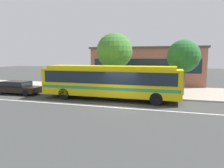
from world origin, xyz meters
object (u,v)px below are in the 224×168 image
(pedestrian_waiting_near_sign, at_px, (125,84))
(pedestrian_standing_by_tree, at_px, (105,84))
(transit_bus, at_px, (110,80))
(sedan_behind_bus, at_px, (18,87))
(pedestrian_walking_along_curb, at_px, (112,83))
(street_tree_mid_block, at_px, (184,56))
(bus_stop_sign, at_px, (165,78))
(street_tree_near_stop, at_px, (114,51))

(pedestrian_waiting_near_sign, relative_size, pedestrian_standing_by_tree, 1.02)
(transit_bus, xyz_separation_m, sedan_behind_bus, (-9.73, 0.09, -0.98))
(transit_bus, xyz_separation_m, pedestrian_walking_along_curb, (-0.76, 3.23, -0.61))
(pedestrian_standing_by_tree, distance_m, street_tree_mid_block, 7.79)
(transit_bus, distance_m, street_tree_mid_block, 7.30)
(transit_bus, distance_m, bus_stop_sign, 4.93)
(sedan_behind_bus, distance_m, pedestrian_waiting_near_sign, 10.76)
(transit_bus, bearing_deg, pedestrian_walking_along_curb, 103.24)
(pedestrian_waiting_near_sign, bearing_deg, street_tree_near_stop, 130.88)
(pedestrian_walking_along_curb, relative_size, pedestrian_standing_by_tree, 1.00)
(street_tree_near_stop, bearing_deg, transit_bus, -79.38)
(transit_bus, xyz_separation_m, pedestrian_standing_by_tree, (-1.08, 1.87, -0.61))
(transit_bus, height_order, street_tree_mid_block, street_tree_mid_block)
(pedestrian_waiting_near_sign, distance_m, street_tree_near_stop, 3.96)
(pedestrian_standing_by_tree, xyz_separation_m, street_tree_mid_block, (7.14, 1.65, 2.65))
(bus_stop_sign, bearing_deg, transit_bus, -157.56)
(transit_bus, xyz_separation_m, bus_stop_sign, (4.56, 1.88, 0.11))
(pedestrian_standing_by_tree, height_order, street_tree_near_stop, street_tree_near_stop)
(transit_bus, xyz_separation_m, pedestrian_waiting_near_sign, (0.80, 2.22, -0.59))
(pedestrian_walking_along_curb, xyz_separation_m, bus_stop_sign, (5.32, -1.35, 0.72))
(street_tree_near_stop, bearing_deg, street_tree_mid_block, -4.14)
(pedestrian_standing_by_tree, height_order, bus_stop_sign, bus_stop_sign)
(sedan_behind_bus, xyz_separation_m, pedestrian_walking_along_curb, (8.97, 3.15, 0.37))
(street_tree_mid_block, bearing_deg, pedestrian_walking_along_curb, -177.58)
(sedan_behind_bus, height_order, street_tree_near_stop, street_tree_near_stop)
(transit_bus, relative_size, sedan_behind_bus, 2.60)
(pedestrian_walking_along_curb, distance_m, pedestrian_standing_by_tree, 1.40)
(pedestrian_waiting_near_sign, bearing_deg, transit_bus, -109.93)
(pedestrian_waiting_near_sign, xyz_separation_m, bus_stop_sign, (3.76, -0.33, 0.70))
(pedestrian_waiting_near_sign, distance_m, pedestrian_standing_by_tree, 1.91)
(bus_stop_sign, bearing_deg, pedestrian_walking_along_curb, 165.76)
(transit_bus, relative_size, bus_stop_sign, 4.49)
(pedestrian_waiting_near_sign, xyz_separation_m, street_tree_mid_block, (5.26, 1.31, 2.63))
(pedestrian_standing_by_tree, xyz_separation_m, bus_stop_sign, (5.63, 0.02, 0.72))
(pedestrian_waiting_near_sign, bearing_deg, pedestrian_standing_by_tree, -169.47)
(transit_bus, bearing_deg, street_tree_mid_block, 30.15)
(transit_bus, bearing_deg, bus_stop_sign, 22.44)
(sedan_behind_bus, distance_m, street_tree_near_stop, 10.43)
(pedestrian_walking_along_curb, bearing_deg, sedan_behind_bus, -160.68)
(pedestrian_waiting_near_sign, height_order, pedestrian_standing_by_tree, pedestrian_waiting_near_sign)
(pedestrian_waiting_near_sign, xyz_separation_m, pedestrian_standing_by_tree, (-1.88, -0.35, -0.02))
(pedestrian_standing_by_tree, height_order, street_tree_mid_block, street_tree_mid_block)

